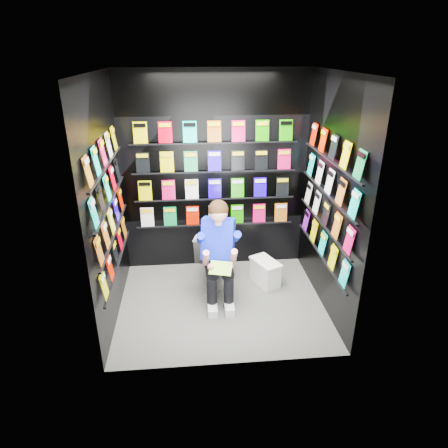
{
  "coord_description": "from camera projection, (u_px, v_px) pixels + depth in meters",
  "views": [
    {
      "loc": [
        -0.34,
        -3.97,
        2.8
      ],
      "look_at": [
        0.04,
        0.15,
        0.97
      ],
      "focal_mm": 32.0,
      "sensor_mm": 36.0,
      "label": 1
    }
  ],
  "objects": [
    {
      "name": "longbox_lid",
      "position": [
        266.0,
        262.0,
        5.06
      ],
      "size": [
        0.39,
        0.48,
        0.03
      ],
      "primitive_type": "cube",
      "rotation": [
        0.0,
        0.0,
        0.43
      ],
      "color": "white",
      "rests_on": "longbox"
    },
    {
      "name": "ceiling",
      "position": [
        221.0,
        71.0,
        3.73
      ],
      "size": [
        2.4,
        2.4,
        0.0
      ],
      "primitive_type": "plane",
      "color": "white",
      "rests_on": "floor"
    },
    {
      "name": "wall_front",
      "position": [
        231.0,
        243.0,
        3.34
      ],
      "size": [
        2.4,
        0.04,
        2.6
      ],
      "primitive_type": "cube",
      "color": "black",
      "rests_on": "floor"
    },
    {
      "name": "comics_right",
      "position": [
        328.0,
        198.0,
        4.35
      ],
      "size": [
        0.06,
        1.7,
        1.37
      ],
      "primitive_type": null,
      "color": "#D80D58",
      "rests_on": "wall_right"
    },
    {
      "name": "longbox",
      "position": [
        265.0,
        273.0,
        5.13
      ],
      "size": [
        0.37,
        0.45,
        0.3
      ],
      "primitive_type": "cube",
      "rotation": [
        0.0,
        0.0,
        0.43
      ],
      "color": "white",
      "rests_on": "floor"
    },
    {
      "name": "floor",
      "position": [
        221.0,
        303.0,
        4.78
      ],
      "size": [
        2.4,
        2.4,
        0.0
      ],
      "primitive_type": "plane",
      "color": "#60605D",
      "rests_on": "ground"
    },
    {
      "name": "toilet",
      "position": [
        216.0,
        254.0,
        5.14
      ],
      "size": [
        0.6,
        0.83,
        0.73
      ],
      "primitive_type": "imported",
      "rotation": [
        0.0,
        0.0,
        2.87
      ],
      "color": "white",
      "rests_on": "floor"
    },
    {
      "name": "wall_left",
      "position": [
        106.0,
        205.0,
        4.15
      ],
      "size": [
        0.04,
        2.0,
        2.6
      ],
      "primitive_type": "cube",
      "color": "black",
      "rests_on": "floor"
    },
    {
      "name": "wall_right",
      "position": [
        331.0,
        198.0,
        4.35
      ],
      "size": [
        0.04,
        2.0,
        2.6
      ],
      "primitive_type": "cube",
      "color": "black",
      "rests_on": "floor"
    },
    {
      "name": "held_comic",
      "position": [
        221.0,
        268.0,
        4.39
      ],
      "size": [
        0.27,
        0.2,
        0.1
      ],
      "primitive_type": "cube",
      "rotation": [
        -0.96,
        0.0,
        -0.27
      ],
      "color": "green",
      "rests_on": "reader"
    },
    {
      "name": "reader",
      "position": [
        218.0,
        240.0,
        4.64
      ],
      "size": [
        0.68,
        0.85,
        1.36
      ],
      "primitive_type": null,
      "rotation": [
        0.0,
        0.0,
        -0.27
      ],
      "color": "#1224F1",
      "rests_on": "toilet"
    },
    {
      "name": "comics_back",
      "position": [
        215.0,
        175.0,
        5.13
      ],
      "size": [
        2.1,
        0.06,
        1.37
      ],
      "primitive_type": null,
      "color": "#D80D58",
      "rests_on": "wall_back"
    },
    {
      "name": "wall_back",
      "position": [
        214.0,
        175.0,
        5.16
      ],
      "size": [
        2.4,
        0.04,
        2.6
      ],
      "primitive_type": "cube",
      "color": "black",
      "rests_on": "floor"
    },
    {
      "name": "comics_left",
      "position": [
        109.0,
        205.0,
        4.15
      ],
      "size": [
        0.06,
        1.7,
        1.37
      ],
      "primitive_type": null,
      "color": "#D80D58",
      "rests_on": "wall_left"
    }
  ]
}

